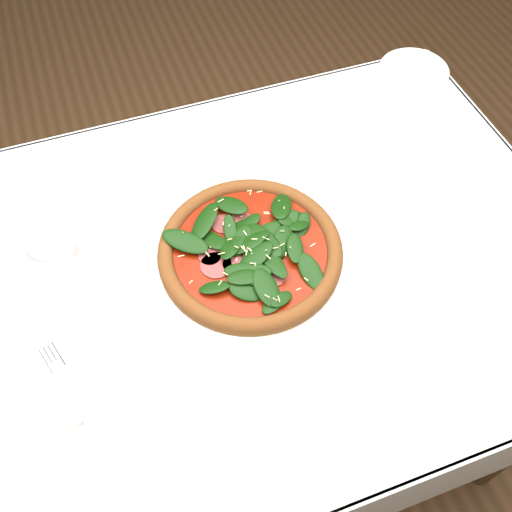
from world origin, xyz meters
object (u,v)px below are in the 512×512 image
object	(u,v)px
plate	(250,256)
wine_glass	(53,251)
napkin	(76,398)
pizza	(250,249)

from	to	relation	value
plate	wine_glass	world-z (taller)	wine_glass
napkin	plate	bearing A→B (deg)	24.93
napkin	pizza	bearing A→B (deg)	24.93
plate	pizza	xyz separation A→B (m)	(-0.00, -0.00, 0.02)
wine_glass	plate	bearing A→B (deg)	-3.67
plate	pizza	bearing A→B (deg)	-178.21
pizza	wine_glass	distance (m)	0.30
wine_glass	napkin	distance (m)	0.21
pizza	wine_glass	xyz separation A→B (m)	(-0.28, 0.02, 0.10)
plate	napkin	distance (m)	0.34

